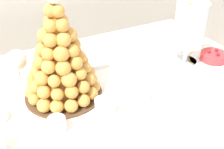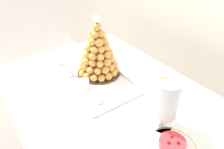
{
  "view_description": "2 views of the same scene",
  "coord_description": "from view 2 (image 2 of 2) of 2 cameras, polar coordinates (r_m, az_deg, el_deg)",
  "views": [
    {
      "loc": [
        -0.39,
        -0.73,
        1.37
      ],
      "look_at": [
        -0.03,
        -0.03,
        0.87
      ],
      "focal_mm": 44.69,
      "sensor_mm": 36.0,
      "label": 1
    },
    {
      "loc": [
        0.85,
        -0.56,
        1.54
      ],
      "look_at": [
        0.04,
        0.02,
        0.89
      ],
      "focal_mm": 35.45,
      "sensor_mm": 36.0,
      "label": 2
    }
  ],
  "objects": [
    {
      "name": "dessert_cup_left",
      "position": [
        1.54,
        -13.68,
        3.47
      ],
      "size": [
        0.05,
        0.05,
        0.05
      ],
      "color": "silver",
      "rests_on": "serving_tray"
    },
    {
      "name": "dessert_cup_mid_right",
      "position": [
        1.18,
        -3.54,
        -5.93
      ],
      "size": [
        0.05,
        0.05,
        0.06
      ],
      "color": "silver",
      "rests_on": "serving_tray"
    },
    {
      "name": "dessert_cup_centre",
      "position": [
        1.28,
        -7.28,
        -2.55
      ],
      "size": [
        0.06,
        0.06,
        0.05
      ],
      "color": "silver",
      "rests_on": "serving_tray"
    },
    {
      "name": "macaron_goblet",
      "position": [
        0.99,
        13.67,
        -5.88
      ],
      "size": [
        0.13,
        0.13,
        0.27
      ],
      "color": "white",
      "rests_on": "buffet_table"
    },
    {
      "name": "buffet_table",
      "position": [
        1.34,
        -1.69,
        -7.26
      ],
      "size": [
        1.29,
        0.99,
        0.76
      ],
      "color": "brown",
      "rests_on": "ground_plane"
    },
    {
      "name": "serving_tray",
      "position": [
        1.4,
        -5.83,
        -0.44
      ],
      "size": [
        0.66,
        0.35,
        0.02
      ],
      "color": "white",
      "rests_on": "buffet_table"
    },
    {
      "name": "croquembouche",
      "position": [
        1.35,
        -3.63,
        5.76
      ],
      "size": [
        0.27,
        0.27,
        0.38
      ],
      "color": "#4C331E",
      "rests_on": "serving_tray"
    },
    {
      "name": "dessert_cup_mid_left",
      "position": [
        1.4,
        -10.94,
        0.47
      ],
      "size": [
        0.05,
        0.05,
        0.05
      ],
      "color": "silver",
      "rests_on": "serving_tray"
    },
    {
      "name": "fruit_tart_plate",
      "position": [
        1.02,
        15.17,
        -17.16
      ],
      "size": [
        0.22,
        0.22,
        0.05
      ],
      "color": "white",
      "rests_on": "buffet_table"
    },
    {
      "name": "creme_brulee_ramekin",
      "position": [
        1.58,
        -8.69,
        4.39
      ],
      "size": [
        0.08,
        0.08,
        0.02
      ],
      "color": "white",
      "rests_on": "serving_tray"
    },
    {
      "name": "wine_glass",
      "position": [
        1.52,
        -1.83,
        7.3
      ],
      "size": [
        0.08,
        0.08,
        0.15
      ],
      "color": "silver",
      "rests_on": "buffet_table"
    }
  ]
}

